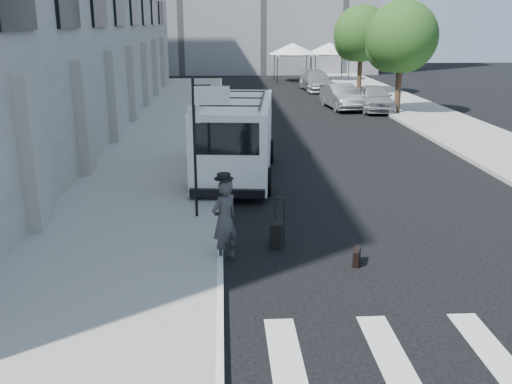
{
  "coord_description": "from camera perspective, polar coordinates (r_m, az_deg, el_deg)",
  "views": [
    {
      "loc": [
        -1.89,
        -10.6,
        4.91
      ],
      "look_at": [
        -1.19,
        1.41,
        1.3
      ],
      "focal_mm": 40.0,
      "sensor_mm": 36.0,
      "label": 1
    }
  ],
  "objects": [
    {
      "name": "ground",
      "position": [
        11.83,
        6.24,
        -7.92
      ],
      "size": [
        120.0,
        120.0,
        0.0
      ],
      "primitive_type": "plane",
      "color": "black",
      "rests_on": "ground"
    },
    {
      "name": "sidewalk_left",
      "position": [
        27.14,
        -8.31,
        6.26
      ],
      "size": [
        4.5,
        48.0,
        0.15
      ],
      "primitive_type": "cube",
      "color": "gray",
      "rests_on": "ground"
    },
    {
      "name": "sidewalk_right",
      "position": [
        32.84,
        16.22,
        7.58
      ],
      "size": [
        4.0,
        56.0,
        0.15
      ],
      "primitive_type": "cube",
      "color": "gray",
      "rests_on": "ground"
    },
    {
      "name": "sign_pole",
      "position": [
        13.99,
        -5.27,
        7.35
      ],
      "size": [
        1.03,
        0.07,
        3.5
      ],
      "color": "black",
      "rests_on": "sidewalk_left"
    },
    {
      "name": "tree_near",
      "position": [
        32.17,
        14.1,
        14.55
      ],
      "size": [
        3.8,
        3.83,
        6.03
      ],
      "color": "black",
      "rests_on": "ground"
    },
    {
      "name": "tree_far",
      "position": [
        40.86,
        10.31,
        15.13
      ],
      "size": [
        3.8,
        3.83,
        6.03
      ],
      "color": "black",
      "rests_on": "ground"
    },
    {
      "name": "tent_left",
      "position": [
        49.01,
        3.68,
        14.1
      ],
      "size": [
        4.0,
        4.0,
        3.2
      ],
      "color": "black",
      "rests_on": "ground"
    },
    {
      "name": "tent_right",
      "position": [
        49.98,
        7.37,
        14.05
      ],
      "size": [
        4.0,
        4.0,
        3.2
      ],
      "color": "black",
      "rests_on": "ground"
    },
    {
      "name": "businessman",
      "position": [
        11.98,
        -3.18,
        -2.87
      ],
      "size": [
        0.78,
        0.76,
        1.8
      ],
      "primitive_type": "imported",
      "rotation": [
        0.0,
        0.0,
        3.88
      ],
      "color": "#3A3A3D",
      "rests_on": "ground"
    },
    {
      "name": "briefcase",
      "position": [
        12.22,
        10.04,
        -6.38
      ],
      "size": [
        0.26,
        0.45,
        0.34
      ],
      "primitive_type": "cube",
      "rotation": [
        0.0,
        0.0,
        -0.34
      ],
      "color": "black",
      "rests_on": "ground"
    },
    {
      "name": "suitcase",
      "position": [
        12.89,
        2.17,
        -4.27
      ],
      "size": [
        0.37,
        0.47,
        1.13
      ],
      "rotation": [
        0.0,
        0.0,
        -0.34
      ],
      "color": "black",
      "rests_on": "ground"
    },
    {
      "name": "cargo_van",
      "position": [
        18.69,
        -2.0,
        5.53
      ],
      "size": [
        2.88,
        6.89,
        2.51
      ],
      "rotation": [
        0.0,
        0.0,
        -0.1
      ],
      "color": "white",
      "rests_on": "ground"
    },
    {
      "name": "parked_car_a",
      "position": [
        33.41,
        11.74,
        9.2
      ],
      "size": [
        1.95,
        4.45,
        1.49
      ],
      "primitive_type": "imported",
      "rotation": [
        0.0,
        0.0,
        -0.04
      ],
      "color": "#999AA0",
      "rests_on": "ground"
    },
    {
      "name": "parked_car_b",
      "position": [
        33.91,
        8.53,
        9.39
      ],
      "size": [
        1.91,
        4.4,
        1.41
      ],
      "primitive_type": "imported",
      "rotation": [
        0.0,
        0.0,
        0.1
      ],
      "color": "#595B61",
      "rests_on": "ground"
    },
    {
      "name": "parked_car_c",
      "position": [
        42.77,
        6.07,
        10.97
      ],
      "size": [
        2.27,
        4.99,
        1.42
      ],
      "primitive_type": "imported",
      "rotation": [
        0.0,
        0.0,
        0.06
      ],
      "color": "gray",
      "rests_on": "ground"
    }
  ]
}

